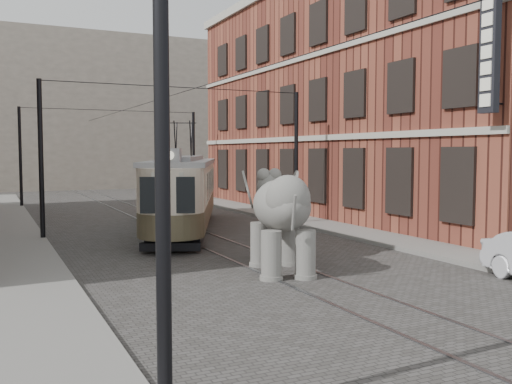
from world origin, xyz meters
TOP-DOWN VIEW (x-y plane):
  - ground at (0.00, 0.00)m, footprint 120.00×120.00m
  - tram_rails at (0.00, 0.00)m, footprint 1.54×80.00m
  - sidewalk_right at (6.00, 0.00)m, footprint 2.00×60.00m
  - sidewalk_left at (-6.50, 0.00)m, footprint 2.00×60.00m
  - brick_building at (11.00, 9.00)m, footprint 8.00×26.00m
  - distant_block at (0.00, 40.00)m, footprint 28.00×10.00m
  - catenary at (-0.20, 5.00)m, footprint 11.00×30.20m
  - tram at (0.11, 6.65)m, footprint 6.67×11.59m
  - elephant at (-0.13, -2.63)m, footprint 3.75×5.19m

SIDE VIEW (x-z plane):
  - ground at x=0.00m, z-range 0.00..0.00m
  - tram_rails at x=0.00m, z-range 0.00..0.02m
  - sidewalk_right at x=6.00m, z-range 0.00..0.15m
  - sidewalk_left at x=-6.50m, z-range 0.00..0.15m
  - elephant at x=-0.13m, z-range 0.00..2.86m
  - tram at x=0.11m, z-range 0.00..4.59m
  - catenary at x=-0.20m, z-range 0.00..6.00m
  - brick_building at x=11.00m, z-range 0.00..12.00m
  - distant_block at x=0.00m, z-range 0.00..14.00m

